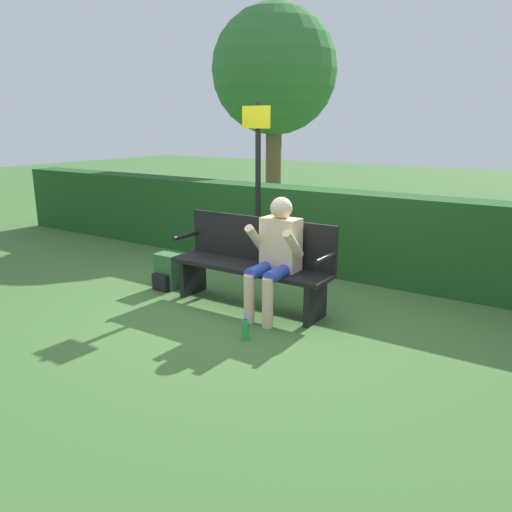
# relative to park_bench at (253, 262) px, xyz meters

# --- Properties ---
(ground_plane) EXTENTS (40.00, 40.00, 0.00)m
(ground_plane) POSITION_rel_park_bench_xyz_m (0.00, -0.07, -0.49)
(ground_plane) COLOR #426B33
(hedge_back) EXTENTS (12.00, 0.50, 1.11)m
(hedge_back) POSITION_rel_park_bench_xyz_m (0.00, 1.62, 0.06)
(hedge_back) COLOR #1E4C1E
(hedge_back) RESTS_ON ground
(park_bench) EXTENTS (1.84, 0.45, 0.96)m
(park_bench) POSITION_rel_park_bench_xyz_m (0.00, 0.00, 0.00)
(park_bench) COLOR black
(park_bench) RESTS_ON ground
(person_seated) EXTENTS (0.53, 0.59, 1.23)m
(person_seated) POSITION_rel_park_bench_xyz_m (0.36, -0.13, 0.20)
(person_seated) COLOR beige
(person_seated) RESTS_ON ground
(backpack) EXTENTS (0.29, 0.27, 0.43)m
(backpack) POSITION_rel_park_bench_xyz_m (-1.19, -0.09, -0.29)
(backpack) COLOR #336638
(backpack) RESTS_ON ground
(water_bottle) EXTENTS (0.07, 0.07, 0.20)m
(water_bottle) POSITION_rel_park_bench_xyz_m (0.45, -0.81, -0.40)
(water_bottle) COLOR green
(water_bottle) RESTS_ON ground
(signpost) EXTENTS (0.40, 0.09, 2.20)m
(signpost) POSITION_rel_park_bench_xyz_m (-0.55, 0.94, 0.79)
(signpost) COLOR black
(signpost) RESTS_ON ground
(tree) EXTENTS (2.68, 2.68, 4.38)m
(tree) POSITION_rel_park_bench_xyz_m (-2.95, 5.27, 2.53)
(tree) COLOR brown
(tree) RESTS_ON ground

